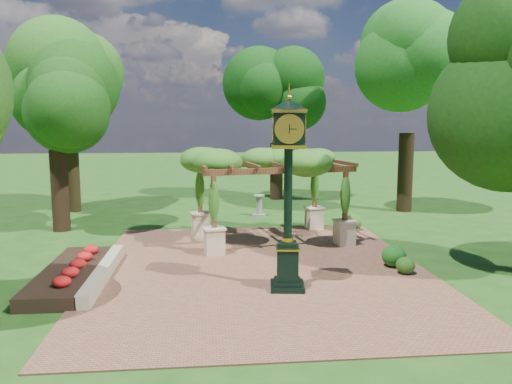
{
  "coord_description": "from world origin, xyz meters",
  "views": [
    {
      "loc": [
        -1.59,
        -13.7,
        4.5
      ],
      "look_at": [
        0.0,
        2.5,
        2.2
      ],
      "focal_mm": 35.0,
      "sensor_mm": 36.0,
      "label": 1
    }
  ],
  "objects": [
    {
      "name": "pergola",
      "position": [
        0.74,
        4.72,
        2.89
      ],
      "size": [
        6.12,
        4.42,
        3.52
      ],
      "rotation": [
        0.0,
        0.0,
        0.17
      ],
      "color": "beige",
      "rests_on": "brick_plaza"
    },
    {
      "name": "ground",
      "position": [
        0.0,
        0.0,
        0.0
      ],
      "size": [
        120.0,
        120.0,
        0.0
      ],
      "primitive_type": "plane",
      "color": "#1E4714",
      "rests_on": "ground"
    },
    {
      "name": "flower_bed",
      "position": [
        -5.5,
        0.5,
        0.18
      ],
      "size": [
        1.5,
        5.0,
        0.36
      ],
      "primitive_type": "cube",
      "color": "red",
      "rests_on": "ground"
    },
    {
      "name": "tree_east_far",
      "position": [
        8.32,
        10.38,
        6.97
      ],
      "size": [
        4.62,
        4.62,
        10.17
      ],
      "color": "black",
      "rests_on": "ground"
    },
    {
      "name": "shrub_back",
      "position": [
        4.4,
        6.09,
        0.37
      ],
      "size": [
        0.85,
        0.85,
        0.65
      ],
      "primitive_type": "ellipsoid",
      "rotation": [
        0.0,
        0.0,
        0.19
      ],
      "color": "#295719",
      "rests_on": "brick_plaza"
    },
    {
      "name": "pedestal_clock",
      "position": [
        0.51,
        -0.9,
        3.07
      ],
      "size": [
        1.13,
        1.13,
        5.14
      ],
      "rotation": [
        0.0,
        0.0,
        -0.12
      ],
      "color": "black",
      "rests_on": "brick_plaza"
    },
    {
      "name": "sundial",
      "position": [
        0.87,
        9.8,
        0.45
      ],
      "size": [
        0.74,
        0.74,
        1.02
      ],
      "rotation": [
        0.0,
        0.0,
        -0.42
      ],
      "color": "gray",
      "rests_on": "ground"
    },
    {
      "name": "shrub_front",
      "position": [
        4.21,
        0.09,
        0.29
      ],
      "size": [
        0.6,
        0.6,
        0.5
      ],
      "primitive_type": "ellipsoid",
      "rotation": [
        0.0,
        0.0,
        0.08
      ],
      "color": "#255317",
      "rests_on": "brick_plaza"
    },
    {
      "name": "border_wall",
      "position": [
        -4.6,
        0.5,
        0.2
      ],
      "size": [
        0.35,
        5.0,
        0.4
      ],
      "primitive_type": "cube",
      "color": "#C6B793",
      "rests_on": "ground"
    },
    {
      "name": "brick_plaza",
      "position": [
        0.0,
        1.0,
        0.02
      ],
      "size": [
        10.0,
        12.0,
        0.04
      ],
      "primitive_type": "cube",
      "color": "brown",
      "rests_on": "ground"
    },
    {
      "name": "tree_west_far",
      "position": [
        -8.38,
        12.02,
        6.12
      ],
      "size": [
        4.63,
        4.63,
        8.93
      ],
      "color": "#312313",
      "rests_on": "ground"
    },
    {
      "name": "tree_north",
      "position": [
        2.42,
        14.97,
        5.77
      ],
      "size": [
        3.76,
        3.76,
        8.47
      ],
      "color": "#342015",
      "rests_on": "ground"
    },
    {
      "name": "tree_west_near",
      "position": [
        -7.66,
        7.35,
        5.9
      ],
      "size": [
        3.94,
        3.94,
        8.63
      ],
      "color": "black",
      "rests_on": "ground"
    },
    {
      "name": "shrub_mid",
      "position": [
        4.14,
        0.84,
        0.38
      ],
      "size": [
        0.83,
        0.83,
        0.68
      ],
      "primitive_type": "ellipsoid",
      "rotation": [
        0.0,
        0.0,
        0.12
      ],
      "color": "#1A5618",
      "rests_on": "brick_plaza"
    }
  ]
}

